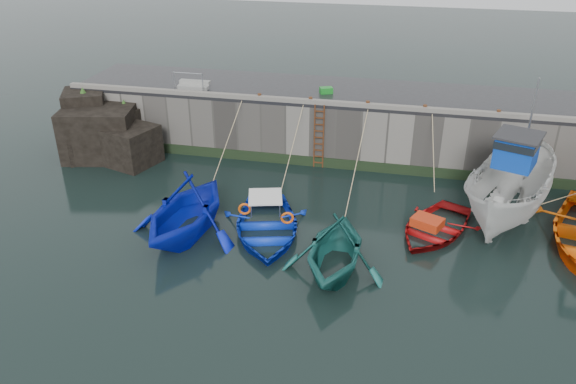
% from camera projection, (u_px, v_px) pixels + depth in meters
% --- Properties ---
extents(ground, '(120.00, 120.00, 0.00)m').
position_uv_depth(ground, '(327.00, 294.00, 18.70)').
color(ground, black).
rests_on(ground, ground).
extents(quay_back, '(30.00, 5.00, 3.00)m').
position_uv_depth(quay_back, '(366.00, 124.00, 28.85)').
color(quay_back, slate).
rests_on(quay_back, ground).
extents(road_back, '(30.00, 5.00, 0.16)m').
position_uv_depth(road_back, '(368.00, 94.00, 28.13)').
color(road_back, black).
rests_on(road_back, quay_back).
extents(kerb_back, '(30.00, 0.30, 0.20)m').
position_uv_depth(kerb_back, '(363.00, 105.00, 26.01)').
color(kerb_back, slate).
rests_on(kerb_back, road_back).
extents(algae_back, '(30.00, 0.08, 0.50)m').
position_uv_depth(algae_back, '(359.00, 166.00, 27.22)').
color(algae_back, black).
rests_on(algae_back, ground).
extents(rock_outcrop, '(5.85, 4.24, 3.41)m').
position_uv_depth(rock_outcrop, '(104.00, 131.00, 28.50)').
color(rock_outcrop, black).
rests_on(rock_outcrop, ground).
extents(ladder, '(0.51, 0.08, 3.20)m').
position_uv_depth(ladder, '(319.00, 137.00, 26.95)').
color(ladder, '#3F1E0F').
rests_on(ladder, ground).
extents(boat_near_white, '(5.21, 5.84, 2.80)m').
position_uv_depth(boat_near_white, '(188.00, 233.00, 22.13)').
color(boat_near_white, '#0D1FC6').
rests_on(boat_near_white, ground).
extents(boat_near_white_rope, '(0.04, 5.52, 3.10)m').
position_uv_depth(boat_near_white_rope, '(227.00, 180.00, 26.41)').
color(boat_near_white_rope, tan).
rests_on(boat_near_white_rope, ground).
extents(boat_near_blue, '(4.94, 6.00, 1.08)m').
position_uv_depth(boat_near_blue, '(266.00, 233.00, 22.16)').
color(boat_near_blue, '#0D33CF').
rests_on(boat_near_blue, ground).
extents(boat_near_blue_rope, '(0.04, 4.91, 3.10)m').
position_uv_depth(boat_near_blue_rope, '(291.00, 183.00, 26.13)').
color(boat_near_blue_rope, tan).
rests_on(boat_near_blue_rope, ground).
extents(boat_near_blacktrim, '(4.08, 4.68, 2.39)m').
position_uv_depth(boat_near_blacktrim, '(334.00, 270.00, 19.95)').
color(boat_near_blacktrim, '#1C625C').
rests_on(boat_near_blacktrim, ground).
extents(boat_near_blacktrim_rope, '(0.04, 6.59, 3.10)m').
position_uv_depth(boat_near_blacktrim_rope, '(352.00, 198.00, 24.74)').
color(boat_near_blacktrim_rope, tan).
rests_on(boat_near_blacktrim_rope, ground).
extents(boat_near_navy, '(4.80, 5.42, 0.93)m').
position_uv_depth(boat_near_navy, '(434.00, 231.00, 22.26)').
color(boat_near_navy, '#AF0F10').
rests_on(boat_near_navy, ground).
extents(boat_near_navy_rope, '(0.04, 3.69, 3.10)m').
position_uv_depth(boat_near_navy_rope, '(433.00, 189.00, 25.56)').
color(boat_near_navy_rope, tan).
rests_on(boat_near_navy_rope, ground).
extents(boat_far_white, '(5.38, 8.20, 5.96)m').
position_uv_depth(boat_far_white, '(511.00, 191.00, 22.65)').
color(boat_far_white, silver).
rests_on(boat_far_white, ground).
extents(fish_crate, '(0.73, 0.62, 0.29)m').
position_uv_depth(fish_crate, '(326.00, 90.00, 27.89)').
color(fish_crate, '#177E21').
rests_on(fish_crate, road_back).
extents(railing, '(1.60, 1.05, 1.00)m').
position_uv_depth(railing, '(194.00, 84.00, 28.59)').
color(railing, '#A5A8AD').
rests_on(railing, road_back).
extents(bollard_a, '(0.18, 0.18, 0.28)m').
position_uv_depth(bollard_a, '(260.00, 96.00, 27.03)').
color(bollard_a, '#3F1E0F').
rests_on(bollard_a, road_back).
extents(bollard_b, '(0.18, 0.18, 0.28)m').
position_uv_depth(bollard_b, '(311.00, 100.00, 26.55)').
color(bollard_b, '#3F1E0F').
rests_on(bollard_b, road_back).
extents(bollard_c, '(0.18, 0.18, 0.28)m').
position_uv_depth(bollard_c, '(368.00, 104.00, 26.04)').
color(bollard_c, '#3F1E0F').
rests_on(bollard_c, road_back).
extents(bollard_d, '(0.18, 0.18, 0.28)m').
position_uv_depth(bollard_d, '(425.00, 108.00, 25.54)').
color(bollard_d, '#3F1E0F').
rests_on(bollard_d, road_back).
extents(bollard_e, '(0.18, 0.18, 0.28)m').
position_uv_depth(bollard_e, '(498.00, 113.00, 24.92)').
color(bollard_e, '#3F1E0F').
rests_on(bollard_e, road_back).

